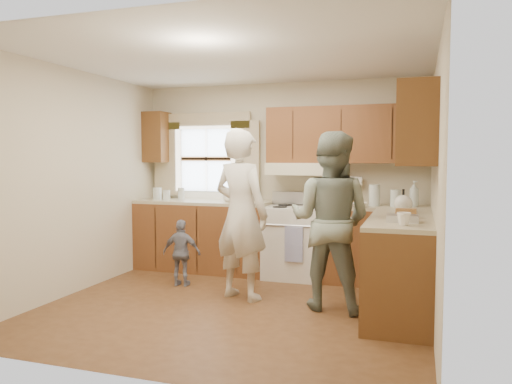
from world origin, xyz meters
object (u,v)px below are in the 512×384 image
(stove, at_px, (296,241))
(woman_left, at_px, (241,214))
(child, at_px, (182,253))
(woman_right, at_px, (330,221))

(stove, bearing_deg, woman_left, -107.49)
(woman_left, distance_m, child, 1.02)
(woman_left, relative_size, child, 2.31)
(stove, height_order, child, stove)
(woman_left, distance_m, woman_right, 0.97)
(woman_left, xyz_separation_m, child, (-0.84, 0.27, -0.52))
(woman_left, xyz_separation_m, woman_right, (0.97, -0.05, -0.02))
(stove, height_order, woman_left, woman_left)
(stove, distance_m, woman_right, 1.38)
(stove, relative_size, woman_left, 0.59)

